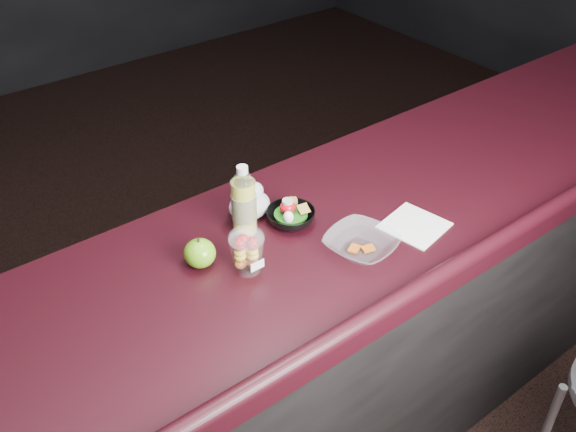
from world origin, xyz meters
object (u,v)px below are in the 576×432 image
object	(u,v)px
takeout_bowl	(361,244)
snack_bowl	(290,216)
lemonade_bottle	(244,205)
green_apple	(200,253)
fruit_cup	(247,250)

from	to	relation	value
takeout_bowl	snack_bowl	bearing A→B (deg)	109.47
lemonade_bottle	snack_bowl	distance (m)	0.15
green_apple	takeout_bowl	xyz separation A→B (m)	(0.37, -0.21, -0.02)
lemonade_bottle	snack_bowl	world-z (taller)	lemonade_bottle
green_apple	takeout_bowl	size ratio (longest dim) A/B	0.38
fruit_cup	snack_bowl	distance (m)	0.23
fruit_cup	snack_bowl	xyz separation A→B (m)	(0.21, 0.09, -0.04)
lemonade_bottle	green_apple	bearing A→B (deg)	-163.75
fruit_cup	takeout_bowl	xyz separation A→B (m)	(0.29, -0.12, -0.04)
lemonade_bottle	takeout_bowl	size ratio (longest dim) A/B	0.93
snack_bowl	takeout_bowl	bearing A→B (deg)	-70.53
fruit_cup	takeout_bowl	bearing A→B (deg)	-23.13
fruit_cup	takeout_bowl	distance (m)	0.31
fruit_cup	takeout_bowl	world-z (taller)	fruit_cup
green_apple	snack_bowl	world-z (taller)	green_apple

